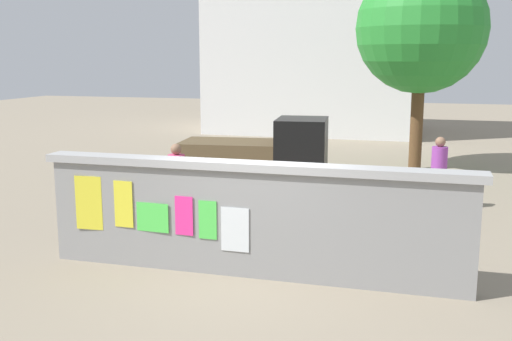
% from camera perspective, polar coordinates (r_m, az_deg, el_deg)
% --- Properties ---
extents(ground, '(60.00, 60.00, 0.00)m').
position_cam_1_polar(ground, '(16.99, 7.08, -0.65)').
color(ground, gray).
extents(poster_wall, '(6.76, 0.42, 1.77)m').
position_cam_1_polar(poster_wall, '(9.16, -0.58, -4.50)').
color(poster_wall, gray).
rests_on(poster_wall, ground).
extents(auto_rickshaw_truck, '(3.74, 1.86, 1.85)m').
position_cam_1_polar(auto_rickshaw_truck, '(14.95, 0.55, 1.39)').
color(auto_rickshaw_truck, black).
rests_on(auto_rickshaw_truck, ground).
extents(motorcycle, '(1.89, 0.62, 0.87)m').
position_cam_1_polar(motorcycle, '(10.40, 7.96, -5.31)').
color(motorcycle, black).
rests_on(motorcycle, ground).
extents(bicycle_near, '(1.71, 0.44, 0.95)m').
position_cam_1_polar(bicycle_near, '(12.54, 11.65, -3.13)').
color(bicycle_near, black).
rests_on(bicycle_near, ground).
extents(bicycle_far, '(1.68, 0.51, 0.95)m').
position_cam_1_polar(bicycle_far, '(11.15, -3.24, -4.65)').
color(bicycle_far, black).
rests_on(bicycle_far, ground).
extents(person_walking, '(0.48, 0.48, 1.62)m').
position_cam_1_polar(person_walking, '(12.16, -7.53, -0.43)').
color(person_walking, '#BF6626').
rests_on(person_walking, ground).
extents(person_bystander, '(0.47, 0.47, 1.62)m').
position_cam_1_polar(person_bystander, '(13.71, 16.96, 0.45)').
color(person_bystander, yellow).
rests_on(person_bystander, ground).
extents(tree_roadside, '(3.77, 3.77, 6.03)m').
position_cam_1_polar(tree_roadside, '(18.39, 15.39, 12.84)').
color(tree_roadside, brown).
rests_on(tree_roadside, ground).
extents(building_background, '(9.59, 6.31, 6.48)m').
position_cam_1_polar(building_background, '(27.94, 6.00, 10.49)').
color(building_background, silver).
rests_on(building_background, ground).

